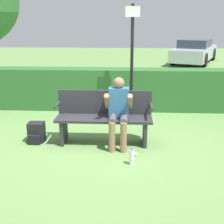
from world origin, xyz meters
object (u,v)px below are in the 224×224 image
(park_bench, at_px, (104,117))
(person_seated, at_px, (119,109))
(parked_car, at_px, (195,51))
(backpack, at_px, (36,133))
(signpost, at_px, (132,58))
(water_bottle, at_px, (132,157))

(park_bench, distance_m, person_seated, 0.35)
(person_seated, bearing_deg, parked_car, 72.60)
(backpack, relative_size, signpost, 0.15)
(water_bottle, relative_size, signpost, 0.10)
(park_bench, height_order, backpack, park_bench)
(park_bench, height_order, signpost, signpost)
(parked_car, bearing_deg, water_bottle, -173.45)
(water_bottle, distance_m, signpost, 2.73)
(water_bottle, bearing_deg, backpack, 153.87)
(park_bench, relative_size, person_seated, 1.42)
(person_seated, distance_m, backpack, 1.58)
(person_seated, height_order, water_bottle, person_seated)
(signpost, relative_size, parked_car, 0.51)
(water_bottle, distance_m, parked_car, 12.67)
(backpack, bearing_deg, person_seated, -2.42)
(person_seated, relative_size, parked_car, 0.25)
(signpost, bearing_deg, person_seated, -98.06)
(backpack, height_order, signpost, signpost)
(park_bench, bearing_deg, backpack, -176.82)
(person_seated, relative_size, signpost, 0.48)
(person_seated, distance_m, parked_car, 11.97)
(signpost, bearing_deg, water_bottle, -89.97)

